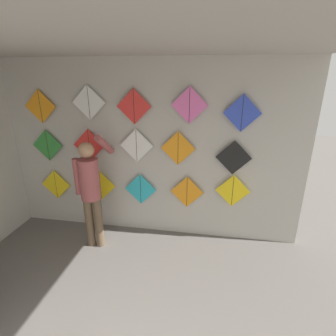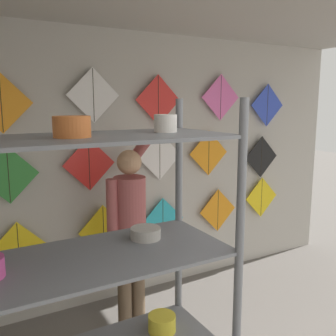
% 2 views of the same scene
% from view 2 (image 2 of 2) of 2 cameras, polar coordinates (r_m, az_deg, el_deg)
% --- Properties ---
extents(back_panel, '(5.09, 0.06, 2.80)m').
position_cam_2_polar(back_panel, '(4.13, -1.87, 0.38)').
color(back_panel, '#BCB7AD').
rests_on(back_panel, ground).
extents(shopkeeper, '(0.45, 0.63, 1.79)m').
position_cam_2_polar(shopkeeper, '(3.47, -5.86, -8.24)').
color(shopkeeper, brown).
rests_on(shopkeeper, ground).
extents(kite_0, '(0.53, 0.01, 0.53)m').
position_cam_2_polar(kite_0, '(3.78, -21.82, -11.42)').
color(kite_0, yellow).
extents(kite_1, '(0.53, 0.01, 0.53)m').
position_cam_2_polar(kite_1, '(3.94, -9.81, -9.27)').
color(kite_1, yellow).
extents(kite_2, '(0.53, 0.01, 0.53)m').
position_cam_2_polar(kite_2, '(4.21, -0.79, -8.05)').
color(kite_2, '#28B2C6').
extents(kite_3, '(0.53, 0.01, 0.53)m').
position_cam_2_polar(kite_3, '(4.61, 7.60, -6.41)').
color(kite_3, orange).
extents(kite_4, '(0.53, 0.01, 0.53)m').
position_cam_2_polar(kite_4, '(5.03, 14.04, -4.34)').
color(kite_4, yellow).
extents(kite_5, '(0.53, 0.01, 0.53)m').
position_cam_2_polar(kite_5, '(3.59, -23.14, -0.98)').
color(kite_5, '#338C38').
extents(kite_6, '(0.53, 0.01, 0.53)m').
position_cam_2_polar(kite_6, '(3.73, -11.93, 0.58)').
color(kite_6, red).
extents(kite_7, '(0.53, 0.01, 0.53)m').
position_cam_2_polar(kite_7, '(4.03, -1.23, 1.85)').
color(kite_7, white).
extents(kite_8, '(0.53, 0.01, 0.53)m').
position_cam_2_polar(kite_8, '(4.37, 6.22, 2.27)').
color(kite_8, orange).
extents(kite_9, '(0.53, 0.01, 0.53)m').
position_cam_2_polar(kite_9, '(4.91, 14.04, 1.66)').
color(kite_9, black).
extents(kite_10, '(0.53, 0.01, 0.53)m').
position_cam_2_polar(kite_10, '(3.54, -24.09, 9.04)').
color(kite_10, orange).
extents(kite_11, '(0.53, 0.01, 0.53)m').
position_cam_2_polar(kite_11, '(3.71, -11.31, 10.82)').
color(kite_11, white).
extents(kite_12, '(0.53, 0.01, 0.53)m').
position_cam_2_polar(kite_12, '(3.98, -1.50, 10.32)').
color(kite_12, red).
extents(kite_13, '(0.53, 0.01, 0.53)m').
position_cam_2_polar(kite_13, '(4.43, 8.03, 10.61)').
color(kite_13, pink).
extents(kite_14, '(0.53, 0.01, 0.53)m').
position_cam_2_polar(kite_14, '(4.90, 14.89, 9.23)').
color(kite_14, blue).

